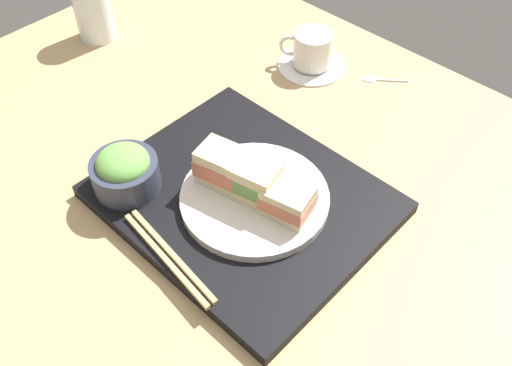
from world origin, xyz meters
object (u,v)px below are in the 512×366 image
at_px(sandwich_far, 289,200).
at_px(coffee_cup, 312,53).
at_px(chopsticks_pair, 169,257).
at_px(salad_bowl, 125,170).
at_px(drinking_glass, 92,8).
at_px(sandwich_near, 222,166).
at_px(teaspoon, 375,78).
at_px(sandwich_plate, 255,198).
at_px(sandwich_middle, 255,181).

relative_size(sandwich_far, coffee_cup, 0.60).
xyz_separation_m(chopsticks_pair, coffee_cup, (-0.15, 0.49, 0.01)).
bearing_deg(salad_bowl, drinking_glass, 150.27).
relative_size(sandwich_near, chopsticks_pair, 0.41).
xyz_separation_m(salad_bowl, teaspoon, (0.10, 0.49, -0.05)).
distance_m(sandwich_plate, sandwich_middle, 0.04).
distance_m(chopsticks_pair, drinking_glass, 0.60).
bearing_deg(sandwich_middle, salad_bowl, -145.67).
relative_size(coffee_cup, drinking_glass, 1.02).
relative_size(sandwich_middle, coffee_cup, 0.58).
distance_m(sandwich_far, drinking_glass, 0.61).
height_order(coffee_cup, teaspoon, coffee_cup).
distance_m(sandwich_near, salad_bowl, 0.14).
bearing_deg(sandwich_middle, sandwich_far, 11.58).
relative_size(sandwich_near, salad_bowl, 0.79).
relative_size(sandwich_plate, drinking_glass, 1.71).
bearing_deg(sandwich_far, chopsticks_pair, -112.63).
relative_size(sandwich_middle, teaspoon, 1.02).
bearing_deg(coffee_cup, sandwich_plate, -63.18).
height_order(drinking_glass, teaspoon, drinking_glass).
xyz_separation_m(salad_bowl, drinking_glass, (-0.39, 0.22, 0.01)).
bearing_deg(sandwich_plate, drinking_glass, 168.24).
height_order(sandwich_far, chopsticks_pair, sandwich_far).
distance_m(sandwich_near, sandwich_far, 0.11).
relative_size(sandwich_middle, sandwich_far, 0.98).
distance_m(sandwich_middle, salad_bowl, 0.19).
xyz_separation_m(sandwich_near, sandwich_far, (0.11, 0.02, -0.01)).
bearing_deg(sandwich_near, sandwich_middle, 11.58).
relative_size(coffee_cup, teaspoon, 1.74).
height_order(sandwich_near, sandwich_far, sandwich_near).
bearing_deg(chopsticks_pair, sandwich_plate, 84.82).
bearing_deg(sandwich_far, salad_bowl, -150.72).
bearing_deg(teaspoon, sandwich_far, -73.76).
relative_size(sandwich_plate, sandwich_far, 2.80).
relative_size(sandwich_near, teaspoon, 1.06).
distance_m(sandwich_far, salad_bowl, 0.24).
bearing_deg(salad_bowl, teaspoon, 78.01).
height_order(coffee_cup, drinking_glass, drinking_glass).
bearing_deg(sandwich_plate, sandwich_middle, 0.00).
relative_size(sandwich_middle, drinking_glass, 0.59).
height_order(sandwich_far, coffee_cup, sandwich_far).
distance_m(sandwich_plate, sandwich_far, 0.06).
xyz_separation_m(sandwich_far, salad_bowl, (-0.21, -0.12, -0.00)).
bearing_deg(chopsticks_pair, sandwich_near, 106.03).
relative_size(sandwich_plate, chopsticks_pair, 1.13).
bearing_deg(drinking_glass, sandwich_plate, -11.76).
height_order(sandwich_near, coffee_cup, sandwich_near).
distance_m(sandwich_middle, chopsticks_pair, 0.16).
relative_size(salad_bowl, chopsticks_pair, 0.52).
xyz_separation_m(sandwich_middle, sandwich_far, (0.05, 0.01, -0.01)).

